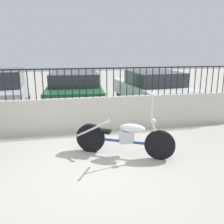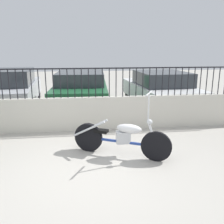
# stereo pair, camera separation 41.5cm
# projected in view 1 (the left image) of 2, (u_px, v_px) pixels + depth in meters

# --- Properties ---
(ground_plane) EXTENTS (40.00, 40.00, 0.00)m
(ground_plane) POSITION_uv_depth(u_px,v_px,m) (96.00, 171.00, 4.52)
(ground_plane) COLOR #ADA89E
(low_wall) EXTENTS (9.39, 0.18, 0.89)m
(low_wall) POSITION_uv_depth(u_px,v_px,m) (84.00, 114.00, 6.62)
(low_wall) COLOR beige
(low_wall) RESTS_ON ground_plane
(fence_railing) EXTENTS (9.39, 0.04, 0.77)m
(fence_railing) POSITION_uv_depth(u_px,v_px,m) (83.00, 78.00, 6.38)
(fence_railing) COLOR black
(fence_railing) RESTS_ON low_wall
(motorcycle_blue) EXTENTS (1.89, 1.06, 1.36)m
(motorcycle_blue) POSITION_uv_depth(u_px,v_px,m) (120.00, 137.00, 5.10)
(motorcycle_blue) COLOR black
(motorcycle_blue) RESTS_ON ground_plane
(car_green) EXTENTS (2.02, 4.50, 1.36)m
(car_green) POSITION_uv_depth(u_px,v_px,m) (75.00, 90.00, 8.90)
(car_green) COLOR black
(car_green) RESTS_ON ground_plane
(car_white) EXTENTS (2.14, 4.35, 1.31)m
(car_white) POSITION_uv_depth(u_px,v_px,m) (152.00, 88.00, 9.53)
(car_white) COLOR black
(car_white) RESTS_ON ground_plane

